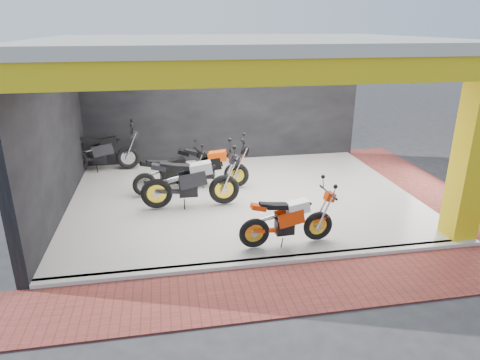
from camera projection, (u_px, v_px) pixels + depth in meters
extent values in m
plane|color=#2D2D30|center=(261.00, 237.00, 8.46)|extent=(80.00, 80.00, 0.00)
cube|color=white|center=(242.00, 197.00, 10.29)|extent=(8.00, 6.00, 0.10)
cube|color=beige|center=(243.00, 43.00, 9.07)|extent=(8.40, 6.40, 0.20)
cube|color=black|center=(223.00, 104.00, 12.57)|extent=(8.20, 0.20, 3.50)
cube|color=black|center=(52.00, 136.00, 9.02)|extent=(0.20, 6.20, 3.50)
cube|color=gold|center=(472.00, 153.00, 7.80)|extent=(0.50, 0.50, 3.50)
cube|color=gold|center=(280.00, 72.00, 6.40)|extent=(8.40, 0.30, 0.40)
cube|color=gold|center=(413.00, 55.00, 9.85)|extent=(0.30, 6.40, 0.40)
cube|color=white|center=(274.00, 262.00, 7.50)|extent=(8.00, 0.20, 0.10)
cube|color=#953530|center=(286.00, 289.00, 6.79)|extent=(9.00, 1.40, 0.03)
cube|color=#953530|center=(424.00, 186.00, 11.11)|extent=(1.40, 7.00, 0.03)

